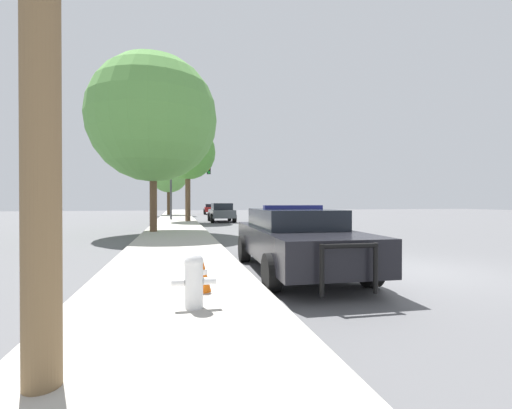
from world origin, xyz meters
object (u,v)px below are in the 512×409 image
Objects in this scene: traffic_light at (188,178)px; tree_sidewalk_near at (153,118)px; fire_hydrant at (194,278)px; car_background_midblock at (221,212)px; tree_sidewalk_mid at (188,152)px; police_car at (296,238)px; tree_sidewalk_far at (169,174)px; car_background_distant at (211,209)px; traffic_cone at (202,273)px.

tree_sidewalk_near is (-1.95, -11.26, 2.05)m from traffic_light.
car_background_midblock is (3.14, 21.57, 0.23)m from fire_hydrant.
tree_sidewalk_mid is (-0.06, -2.54, 1.73)m from traffic_light.
tree_sidewalk_far is at bearing -81.62° from police_car.
traffic_light is 10.19m from tree_sidewalk_far.
fire_hydrant is 0.09× the size of tree_sidewalk_near.
fire_hydrant is at bearing -92.72° from car_background_distant.
car_background_midblock is at bearing -90.18° from police_car.
traffic_light is at bearing 141.98° from car_background_midblock.
car_background_distant is 0.70× the size of tree_sidewalk_far.
car_background_distant is 0.64× the size of tree_sidewalk_mid.
traffic_cone is (-0.42, -20.18, -4.78)m from tree_sidewalk_mid.
car_background_distant is at bearing 78.29° from tree_sidewalk_near.
tree_sidewalk_near is at bearing 96.05° from fire_hydrant.
tree_sidewalk_near reaches higher than car_background_midblock.
police_car is 1.08× the size of traffic_light.
traffic_cone is (-2.98, -20.75, -0.34)m from car_background_midblock.
traffic_cone is at bearing -91.21° from traffic_light.
car_background_midblock is (-0.81, -16.05, 0.06)m from car_background_distant.
car_background_midblock is 0.48× the size of tree_sidewalk_near.
tree_sidewalk_mid is at bearing -98.18° from car_background_distant.
police_car is 0.78× the size of tree_sidewalk_far.
tree_sidewalk_near reaches higher than tree_sidewalk_far.
traffic_light is 14.72m from car_background_distant.
police_car is 21.25m from traffic_light.
traffic_cone is at bearing -91.18° from tree_sidewalk_mid.
traffic_light is at bearing -83.16° from police_car.
fire_hydrant is 0.17× the size of car_background_distant.
traffic_cone is at bearing 78.75° from fire_hydrant.
fire_hydrant is 0.85m from traffic_cone.
police_car reaches higher than traffic_cone.
fire_hydrant is 0.12× the size of tree_sidewalk_far.
tree_sidewalk_far is at bearing 92.05° from traffic_cone.
fire_hydrant is at bearing -91.57° from traffic_light.
police_car reaches higher than fire_hydrant.
tree_sidewalk_mid is 12.66m from tree_sidewalk_far.
tree_sidewalk_mid is at bearing 88.42° from fire_hydrant.
tree_sidewalk_far reaches higher than traffic_light.
tree_sidewalk_near is 1.29× the size of tree_sidewalk_far.
traffic_light is at bearing 80.19° from tree_sidewalk_near.
police_car is 8.90× the size of traffic_cone.
car_background_midblock is 7.12× the size of traffic_cone.
car_background_distant is at bearing 78.54° from tree_sidewalk_mid.
tree_sidewalk_mid is 12.48× the size of traffic_cone.
tree_sidewalk_far is 11.37× the size of traffic_cone.
traffic_light reaches higher than traffic_cone.
traffic_light reaches higher than car_background_midblock.
fire_hydrant is 37.83m from car_background_distant.
traffic_light reaches higher than fire_hydrant.
fire_hydrant is 0.18× the size of car_background_midblock.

